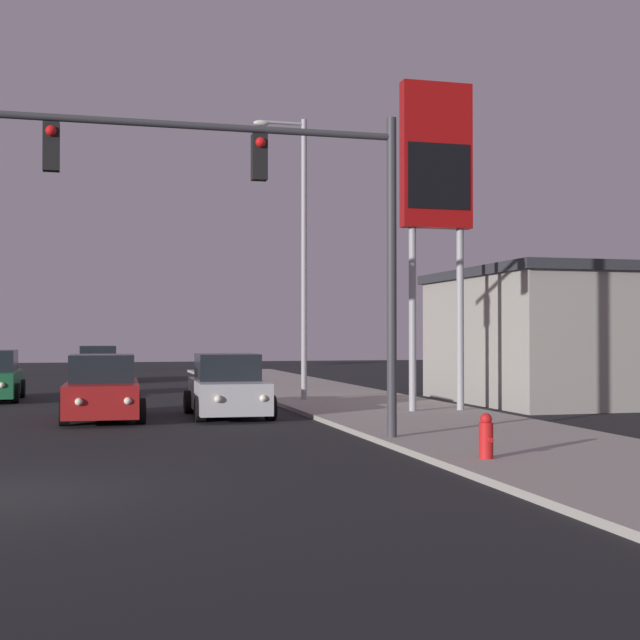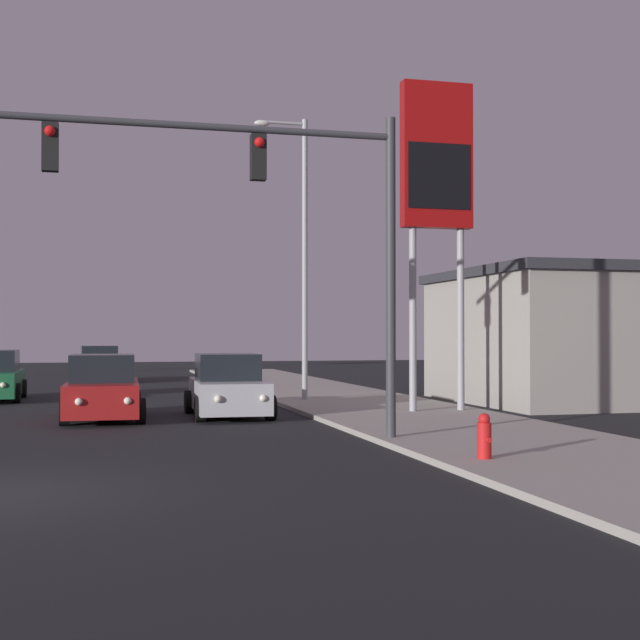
% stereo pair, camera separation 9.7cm
% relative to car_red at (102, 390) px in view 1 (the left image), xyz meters
% --- Properties ---
extents(sidewalk_right, '(5.00, 60.00, 0.12)m').
position_rel_car_red_xyz_m(sidewalk_right, '(7.79, -0.70, -0.70)').
color(sidewalk_right, '#9E998E').
rests_on(sidewalk_right, ground).
extents(building_gas_station, '(10.30, 8.30, 4.30)m').
position_rel_car_red_xyz_m(building_gas_station, '(16.29, 2.40, 1.40)').
color(building_gas_station, gray).
rests_on(building_gas_station, ground).
extents(car_red, '(2.04, 4.34, 1.68)m').
position_rel_car_red_xyz_m(car_red, '(0.00, 0.00, 0.00)').
color(car_red, maroon).
rests_on(car_red, ground).
extents(car_silver, '(2.04, 4.34, 1.68)m').
position_rel_car_red_xyz_m(car_silver, '(3.27, 0.09, 0.00)').
color(car_silver, '#B7B7BC').
rests_on(car_silver, ground).
extents(car_grey, '(2.04, 4.34, 1.68)m').
position_rel_car_red_xyz_m(car_grey, '(0.02, 18.80, 0.00)').
color(car_grey, slate).
rests_on(car_grey, ground).
extents(traffic_light_mast, '(7.92, 0.36, 6.50)m').
position_rel_car_red_xyz_m(traffic_light_mast, '(3.33, -6.50, 4.00)').
color(traffic_light_mast, '#38383D').
rests_on(traffic_light_mast, sidewalk_right).
extents(street_lamp, '(1.74, 0.24, 9.00)m').
position_rel_car_red_xyz_m(street_lamp, '(6.20, 4.10, 4.36)').
color(street_lamp, '#99999E').
rests_on(street_lamp, sidewalk_right).
extents(gas_station_sign, '(2.00, 0.42, 9.00)m').
position_rel_car_red_xyz_m(gas_station_sign, '(8.89, -0.84, 5.86)').
color(gas_station_sign, '#99999E').
rests_on(gas_station_sign, sidewalk_right).
extents(fire_hydrant, '(0.24, 0.34, 0.76)m').
position_rel_car_red_xyz_m(fire_hydrant, '(6.12, -9.88, -0.27)').
color(fire_hydrant, red).
rests_on(fire_hydrant, sidewalk_right).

